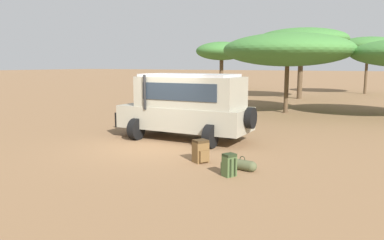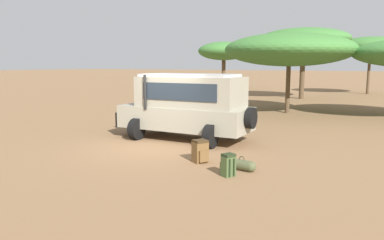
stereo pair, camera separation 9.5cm
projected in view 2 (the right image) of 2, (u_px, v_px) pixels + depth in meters
ground_plane at (157, 147)px, 12.73m from camera, size 320.00×320.00×0.00m
safari_vehicle at (187, 105)px, 13.86m from camera, size 5.39×2.84×2.44m
backpack_beside_front_wheel at (200, 151)px, 10.68m from camera, size 0.52×0.50×0.65m
backpack_cluster_center at (228, 165)px, 9.36m from camera, size 0.41×0.38×0.58m
duffel_bag_low_black_case at (242, 165)px, 9.91m from camera, size 0.82×0.35×0.38m
acacia_tree_far_left at (224, 51)px, 42.91m from camera, size 6.04×5.45×5.35m
acacia_tree_left_mid at (304, 40)px, 29.87m from camera, size 7.23×6.41×5.65m
acacia_tree_centre_back at (289, 50)px, 21.13m from camera, size 7.31×7.22×4.54m
acacia_tree_right_mid at (371, 46)px, 34.78m from camera, size 5.87×5.90×5.33m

